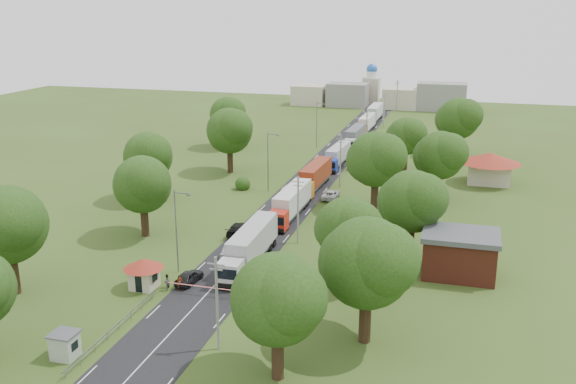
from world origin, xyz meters
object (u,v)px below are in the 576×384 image
(car_lane_mid, at_px, (233,251))
(pedestrian_near, at_px, (180,283))
(car_lane_front, at_px, (189,277))
(boom_barrier, at_px, (193,286))
(info_sign, at_px, (353,152))
(truck_0, at_px, (250,246))
(guard_booth, at_px, (144,270))

(car_lane_mid, height_order, pedestrian_near, pedestrian_near)
(car_lane_front, bearing_deg, boom_barrier, 128.77)
(info_sign, relative_size, truck_0, 0.26)
(boom_barrier, distance_m, info_sign, 60.39)
(info_sign, relative_size, car_lane_mid, 0.84)
(guard_booth, distance_m, pedestrian_near, 4.26)
(truck_0, bearing_deg, car_lane_mid, 150.20)
(guard_booth, xyz_separation_m, info_sign, (12.40, 60.00, 0.84))
(car_lane_front, bearing_deg, guard_booth, 36.27)
(boom_barrier, distance_m, pedestrian_near, 1.88)
(boom_barrier, bearing_deg, car_lane_front, 123.29)
(boom_barrier, xyz_separation_m, car_lane_front, (-1.64, 2.50, -0.15))
(guard_booth, xyz_separation_m, pedestrian_near, (4.03, 0.50, -1.31))
(info_sign, distance_m, car_lane_mid, 49.29)
(car_lane_mid, xyz_separation_m, pedestrian_near, (-2.17, -10.65, 0.05))
(guard_booth, relative_size, pedestrian_near, 2.58)
(guard_booth, bearing_deg, car_lane_front, 30.79)
(car_lane_front, bearing_deg, pedestrian_near, 90.54)
(pedestrian_near, bearing_deg, info_sign, 38.32)
(info_sign, height_order, truck_0, truck_0)
(info_sign, height_order, pedestrian_near, info_sign)
(guard_booth, relative_size, info_sign, 1.07)
(guard_booth, height_order, info_sign, info_sign)
(boom_barrier, height_order, info_sign, info_sign)
(boom_barrier, relative_size, pedestrian_near, 5.40)
(info_sign, relative_size, pedestrian_near, 2.40)
(boom_barrier, distance_m, car_lane_mid, 11.15)
(car_lane_mid, distance_m, pedestrian_near, 10.87)
(boom_barrier, height_order, truck_0, truck_0)
(info_sign, xyz_separation_m, car_lane_mid, (-6.20, -48.85, -2.19))
(car_lane_front, bearing_deg, car_lane_mid, -97.55)
(truck_0, xyz_separation_m, car_lane_mid, (-2.81, 1.61, -1.50))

